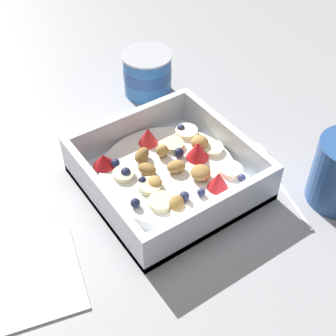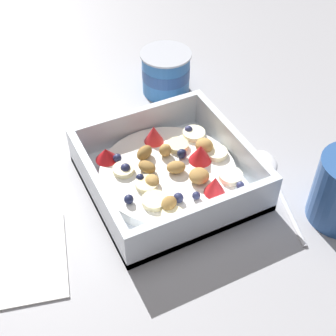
# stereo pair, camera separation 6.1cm
# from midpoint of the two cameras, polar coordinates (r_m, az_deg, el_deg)

# --- Properties ---
(ground_plane) EXTENTS (2.40, 2.40, 0.00)m
(ground_plane) POSITION_cam_midpoint_polar(r_m,az_deg,el_deg) (0.63, -0.89, -2.18)
(ground_plane) COLOR #9E9EA3
(fruit_bowl) EXTENTS (0.20, 0.20, 0.06)m
(fruit_bowl) POSITION_cam_midpoint_polar(r_m,az_deg,el_deg) (0.62, -2.74, -0.77)
(fruit_bowl) COLOR white
(fruit_bowl) RESTS_ON ground
(spoon) EXTENTS (0.07, 0.17, 0.01)m
(spoon) POSITION_cam_midpoint_polar(r_m,az_deg,el_deg) (0.66, 9.28, 0.48)
(spoon) COLOR silver
(spoon) RESTS_ON ground
(yogurt_cup) EXTENTS (0.08, 0.08, 0.07)m
(yogurt_cup) POSITION_cam_midpoint_polar(r_m,az_deg,el_deg) (0.78, -4.81, 11.24)
(yogurt_cup) COLOR #3370B7
(yogurt_cup) RESTS_ON ground
(folded_napkin) EXTENTS (0.15, 0.15, 0.01)m
(folded_napkin) POSITION_cam_midpoint_polar(r_m,az_deg,el_deg) (0.57, -19.86, -12.63)
(folded_napkin) COLOR white
(folded_napkin) RESTS_ON ground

